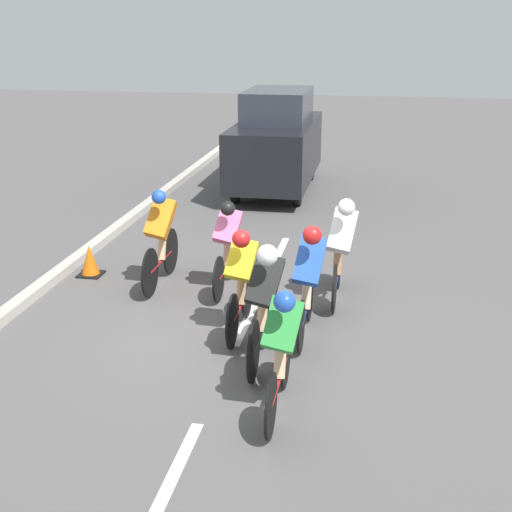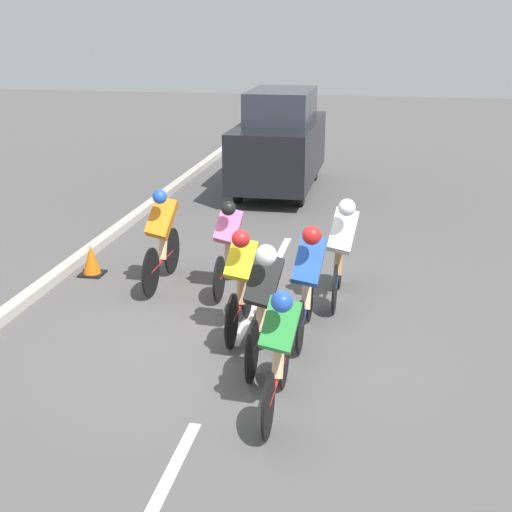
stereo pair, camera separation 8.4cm
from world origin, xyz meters
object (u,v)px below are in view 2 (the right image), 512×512
at_px(support_car, 280,142).
at_px(traffic_cone, 91,260).
at_px(cyclist_black, 263,300).
at_px(cyclist_orange, 162,235).
at_px(cyclist_yellow, 241,278).
at_px(cyclist_white, 341,246).
at_px(cyclist_blue, 308,277).
at_px(cyclist_pink, 228,242).
at_px(cyclist_green, 279,346).

height_order(support_car, traffic_cone, support_car).
relative_size(cyclist_black, cyclist_orange, 0.95).
relative_size(cyclist_yellow, cyclist_orange, 0.95).
bearing_deg(traffic_cone, cyclist_black, 141.59).
relative_size(cyclist_white, cyclist_blue, 1.00).
xyz_separation_m(cyclist_white, support_car, (1.92, -6.69, 0.31)).
bearing_deg(cyclist_orange, support_car, -96.41).
relative_size(cyclist_pink, cyclist_orange, 0.98).
xyz_separation_m(cyclist_orange, support_car, (-0.73, -6.54, 0.35)).
xyz_separation_m(cyclist_pink, cyclist_green, (-1.27, 3.30, 0.01)).
height_order(cyclist_green, cyclist_black, cyclist_black).
relative_size(cyclist_green, support_car, 0.39).
distance_m(cyclist_black, cyclist_orange, 2.98).
height_order(cyclist_pink, cyclist_blue, cyclist_blue).
bearing_deg(support_car, cyclist_green, 98.90).
bearing_deg(cyclist_pink, cyclist_black, 112.03).
height_order(cyclist_black, cyclist_blue, cyclist_black).
height_order(cyclist_yellow, cyclist_white, cyclist_white).
distance_m(cyclist_orange, traffic_cone, 1.39).
relative_size(cyclist_green, cyclist_orange, 0.95).
bearing_deg(cyclist_yellow, cyclist_pink, -71.33).
xyz_separation_m(cyclist_black, traffic_cone, (3.18, -2.52, -0.58)).
xyz_separation_m(cyclist_white, cyclist_orange, (2.65, -0.15, -0.04)).
bearing_deg(cyclist_white, cyclist_blue, 76.59).
distance_m(cyclist_pink, cyclist_green, 3.53).
bearing_deg(cyclist_black, cyclist_blue, -116.99).
distance_m(cyclist_orange, cyclist_blue, 2.76).
relative_size(cyclist_pink, support_car, 0.40).
bearing_deg(cyclist_pink, cyclist_green, 111.04).
height_order(cyclist_green, traffic_cone, cyclist_green).
bearing_deg(cyclist_white, cyclist_pink, -5.09).
distance_m(cyclist_pink, cyclist_orange, 1.01).
height_order(cyclist_green, cyclist_blue, cyclist_blue).
xyz_separation_m(cyclist_pink, traffic_cone, (2.26, -0.25, -0.51)).
height_order(cyclist_white, support_car, support_car).
height_order(cyclist_pink, cyclist_black, cyclist_black).
height_order(cyclist_pink, cyclist_white, cyclist_white).
bearing_deg(cyclist_black, traffic_cone, -38.41).
xyz_separation_m(cyclist_pink, cyclist_yellow, (-0.50, 1.47, 0.02)).
height_order(cyclist_yellow, support_car, support_car).
bearing_deg(cyclist_orange, cyclist_blue, 148.24).
bearing_deg(cyclist_pink, cyclist_blue, 132.78).
relative_size(cyclist_black, support_car, 0.39).
height_order(cyclist_pink, cyclist_orange, cyclist_orange).
bearing_deg(cyclist_orange, cyclist_white, 176.69).
bearing_deg(cyclist_white, support_car, -73.99).
xyz_separation_m(cyclist_blue, support_car, (1.61, -7.99, 0.32)).
relative_size(support_car, traffic_cone, 8.66).
distance_m(support_car, traffic_cone, 6.66).
bearing_deg(cyclist_black, support_car, -82.30).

